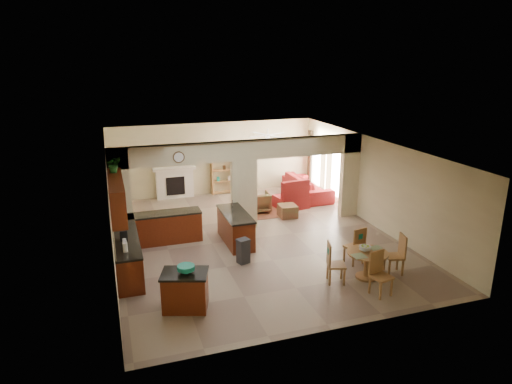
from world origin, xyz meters
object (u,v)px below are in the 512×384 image
object	(u,v)px
sofa	(307,186)
armchair	(259,202)
kitchen_island	(185,290)
dining_table	(367,260)

from	to	relation	value
sofa	armchair	world-z (taller)	sofa
kitchen_island	dining_table	size ratio (longest dim) A/B	1.14
kitchen_island	sofa	xyz separation A→B (m)	(5.92, 6.70, -0.04)
sofa	dining_table	bearing A→B (deg)	167.41
dining_table	armchair	world-z (taller)	armchair
sofa	armchair	xyz separation A→B (m)	(-2.37, -1.15, -0.04)
dining_table	armchair	bearing A→B (deg)	99.33
dining_table	sofa	xyz separation A→B (m)	(1.46, 6.70, -0.08)
armchair	sofa	bearing A→B (deg)	-149.38
armchair	dining_table	bearing A→B (deg)	104.14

